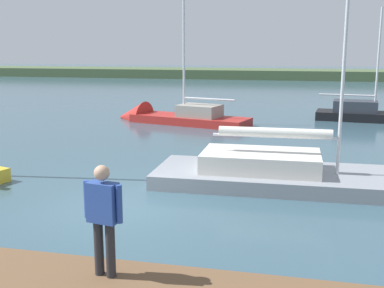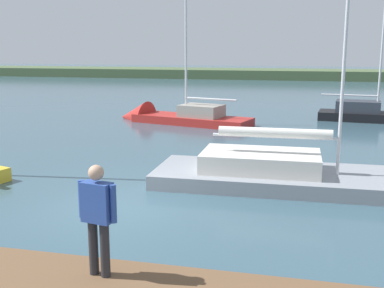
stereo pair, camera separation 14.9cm
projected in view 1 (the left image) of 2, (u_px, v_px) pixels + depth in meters
name	position (u px, v px, depth m)	size (l,w,h in m)	color
ground_plane	(121.00, 207.00, 12.51)	(200.00, 200.00, 0.00)	#385666
far_shoreline	(266.00, 78.00, 64.53)	(180.00, 8.00, 2.40)	#4C603D
sailboat_behind_pier	(383.00, 186.00, 13.91)	(10.76, 3.05, 13.13)	gray
sailboat_far_left	(168.00, 119.00, 26.70)	(8.23, 3.98, 8.50)	#B22823
person_on_dock	(103.00, 213.00, 6.88)	(0.63, 0.30, 1.68)	#28282D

